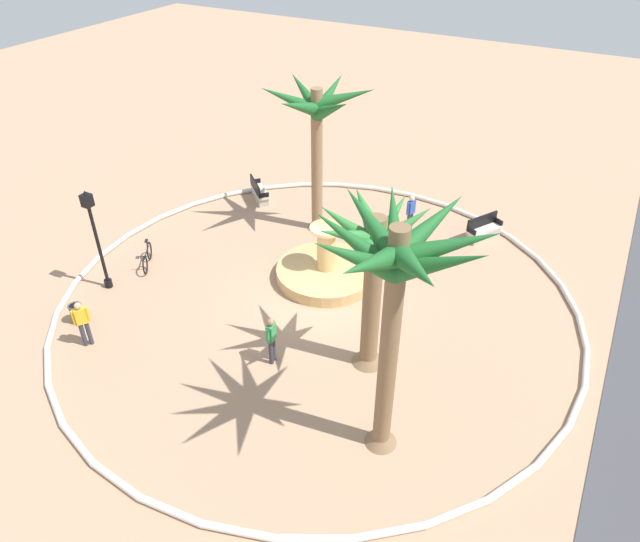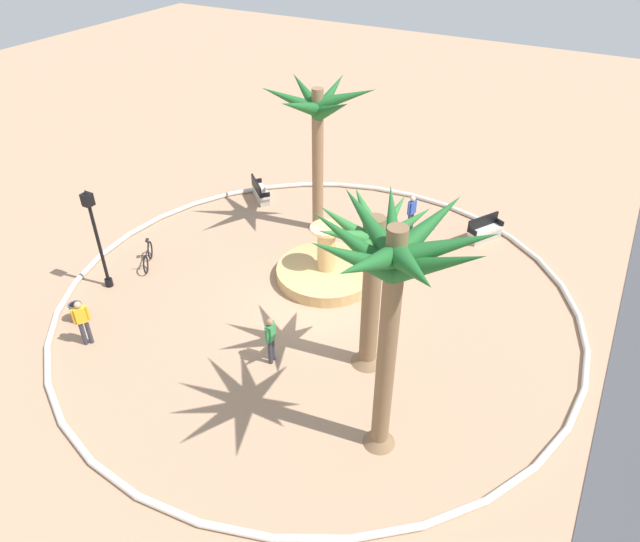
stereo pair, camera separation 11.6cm
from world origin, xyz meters
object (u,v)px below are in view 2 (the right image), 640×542
object	(u,v)px
palm_tree_by_curb	(393,278)
person_cyclist_helmet	(82,321)
person_cyclist_photo	(271,338)
person_pedestrian_stroll	(411,212)
trash_bin	(77,312)
fountain	(326,271)
palm_tree_near_fountain	(374,258)
bicycle_red_frame	(148,256)
lamppost	(96,232)
bench_west	(261,193)
palm_tree_mid_plaza	(317,123)
bench_east	(484,232)

from	to	relation	value
palm_tree_by_curb	person_cyclist_helmet	distance (m)	10.90
palm_tree_by_curb	person_cyclist_photo	size ratio (longest dim) A/B	4.10
person_cyclist_photo	person_pedestrian_stroll	xyz separation A→B (m)	(-9.41, 0.86, -0.01)
trash_bin	person_cyclist_photo	bearing A→B (deg)	102.71
fountain	palm_tree_near_fountain	xyz separation A→B (m)	(3.37, 3.28, 3.62)
trash_bin	bicycle_red_frame	world-z (taller)	bicycle_red_frame
palm_tree_near_fountain	palm_tree_by_curb	bearing A→B (deg)	30.73
lamppost	person_cyclist_helmet	xyz separation A→B (m)	(2.62, 1.75, -1.36)
palm_tree_by_curb	trash_bin	bearing A→B (deg)	-88.45
fountain	bench_west	world-z (taller)	fountain
palm_tree_by_curb	bicycle_red_frame	xyz separation A→B (m)	(-3.43, -11.29, -5.09)
bicycle_red_frame	lamppost	bearing A→B (deg)	-10.86
fountain	palm_tree_by_curb	distance (m)	9.28
person_cyclist_helmet	palm_tree_by_curb	bearing A→B (deg)	95.49
trash_bin	person_pedestrian_stroll	world-z (taller)	person_pedestrian_stroll
fountain	person_cyclist_helmet	bearing A→B (deg)	-35.84
palm_tree_mid_plaza	trash_bin	distance (m)	11.09
fountain	lamppost	size ratio (longest dim) A/B	0.95
palm_tree_mid_plaza	bench_east	xyz separation A→B (m)	(-2.52, 6.49, -4.33)
bicycle_red_frame	bench_west	bearing A→B (deg)	172.74
palm_tree_near_fountain	trash_bin	bearing A→B (deg)	-72.74
fountain	lamppost	xyz separation A→B (m)	(4.33, -6.78, 2.00)
trash_bin	person_cyclist_photo	world-z (taller)	person_cyclist_photo
fountain	bench_east	bearing A→B (deg)	141.61
person_pedestrian_stroll	lamppost	bearing A→B (deg)	-42.72
palm_tree_by_curb	person_pedestrian_stroll	bearing A→B (deg)	-162.58
palm_tree_by_curb	person_cyclist_photo	bearing A→B (deg)	-106.45
fountain	lamppost	distance (m)	8.29
lamppost	palm_tree_mid_plaza	bearing A→B (deg)	147.52
bench_east	fountain	bearing A→B (deg)	-38.39
lamppost	person_pedestrian_stroll	bearing A→B (deg)	137.28
palm_tree_mid_plaza	bench_west	world-z (taller)	palm_tree_mid_plaza
bench_west	person_cyclist_photo	xyz separation A→B (m)	(8.74, 6.25, 0.61)
palm_tree_mid_plaza	bench_west	distance (m)	5.66
bench_west	person_cyclist_photo	bearing A→B (deg)	35.57
fountain	trash_bin	distance (m)	8.84
palm_tree_mid_plaza	bicycle_red_frame	bearing A→B (deg)	-37.77
person_cyclist_helmet	palm_tree_mid_plaza	bearing A→B (deg)	163.57
bench_east	person_pedestrian_stroll	distance (m)	3.11
palm_tree_by_curb	palm_tree_mid_plaza	world-z (taller)	palm_tree_by_curb
palm_tree_mid_plaza	person_pedestrian_stroll	size ratio (longest dim) A/B	3.71
fountain	person_cyclist_photo	bearing A→B (deg)	7.73
fountain	bench_east	size ratio (longest dim) A/B	2.29
palm_tree_mid_plaza	bicycle_red_frame	size ratio (longest dim) A/B	4.26
palm_tree_mid_plaza	person_cyclist_photo	distance (m)	9.08
fountain	bench_east	xyz separation A→B (m)	(-5.58, 4.42, 0.03)
bench_west	trash_bin	world-z (taller)	bench_west
palm_tree_near_fountain	bench_west	size ratio (longest dim) A/B	3.59
palm_tree_near_fountain	person_cyclist_helmet	world-z (taller)	palm_tree_near_fountain
lamppost	bicycle_red_frame	size ratio (longest dim) A/B	2.69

